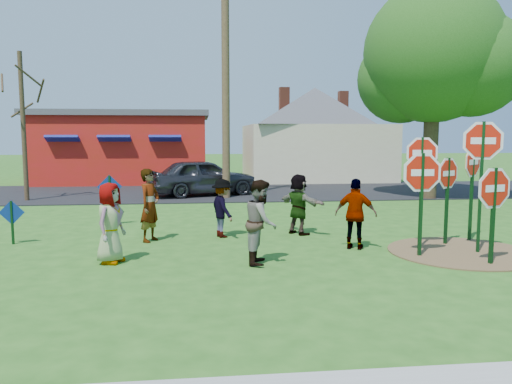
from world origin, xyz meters
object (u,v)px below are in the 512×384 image
at_px(stop_sign_a, 422,181).
at_px(person_b, 150,205).
at_px(suv, 203,177).
at_px(stop_sign_d, 473,170).
at_px(stop_sign_c, 482,156).
at_px(leafy_tree, 437,61).
at_px(utility_pole, 226,66).
at_px(person_a, 110,223).
at_px(stop_sign_b, 422,164).

xyz_separation_m(stop_sign_a, person_b, (-5.90, 2.22, -0.73)).
bearing_deg(person_b, suv, 19.68).
bearing_deg(stop_sign_d, stop_sign_c, -147.17).
distance_m(person_b, leafy_tree, 13.69).
height_order(stop_sign_a, person_b, stop_sign_a).
bearing_deg(utility_pole, person_b, -105.51).
bearing_deg(suv, stop_sign_d, -165.74).
bearing_deg(stop_sign_a, person_a, -179.93).
xyz_separation_m(stop_sign_b, person_a, (-6.79, -0.52, -1.13)).
xyz_separation_m(stop_sign_b, suv, (-4.85, 10.72, -1.13)).
bearing_deg(stop_sign_d, person_b, 138.95).
xyz_separation_m(stop_sign_d, suv, (-6.47, 10.03, -0.94)).
relative_size(stop_sign_b, person_a, 1.63).
bearing_deg(utility_pole, stop_sign_d, -58.69).
height_order(person_b, utility_pole, utility_pole).
distance_m(stop_sign_b, suv, 11.83).
distance_m(stop_sign_c, person_b, 7.70).
relative_size(stop_sign_d, suv, 0.54).
relative_size(suv, utility_pole, 0.45).
xyz_separation_m(stop_sign_a, person_a, (-6.49, 0.19, -0.80)).
xyz_separation_m(stop_sign_b, leafy_tree, (4.49, 8.69, 3.61)).
distance_m(person_b, suv, 9.30).
distance_m(stop_sign_a, stop_sign_d, 2.38).
distance_m(stop_sign_b, stop_sign_d, 1.77).
height_order(stop_sign_b, stop_sign_d, stop_sign_b).
distance_m(stop_sign_b, stop_sign_c, 1.25).
xyz_separation_m(stop_sign_d, utility_pole, (-5.53, 9.08, 3.61)).
xyz_separation_m(person_a, person_b, (0.59, 2.04, 0.07)).
bearing_deg(person_a, person_b, 3.85).
xyz_separation_m(stop_sign_c, suv, (-5.97, 11.27, -1.32)).
bearing_deg(leafy_tree, stop_sign_c, -110.08).
bearing_deg(stop_sign_a, suv, 113.42).
height_order(stop_sign_a, stop_sign_c, stop_sign_c).
bearing_deg(stop_sign_b, stop_sign_a, -96.32).
bearing_deg(utility_pole, stop_sign_b, -68.20).
xyz_separation_m(person_a, leafy_tree, (11.28, 9.21, 4.74)).
height_order(stop_sign_a, suv, stop_sign_a).
height_order(stop_sign_d, utility_pole, utility_pole).
bearing_deg(stop_sign_c, stop_sign_d, 88.45).
relative_size(stop_sign_b, person_b, 1.50).
bearing_deg(person_b, person_a, -168.15).
bearing_deg(stop_sign_d, person_a, 153.19).
distance_m(suv, leafy_tree, 10.68).
height_order(stop_sign_c, suv, stop_sign_c).
bearing_deg(person_a, stop_sign_c, -70.22).
height_order(utility_pole, leafy_tree, utility_pole).
bearing_deg(stop_sign_c, utility_pole, 136.59).
xyz_separation_m(stop_sign_b, utility_pole, (-3.91, 9.78, 3.42)).
xyz_separation_m(person_b, leafy_tree, (10.69, 7.17, 4.67)).
bearing_deg(leafy_tree, stop_sign_d, -109.75).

